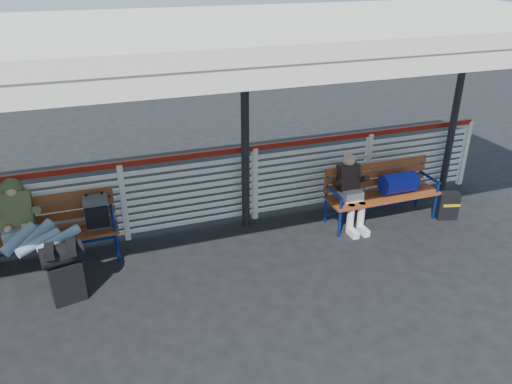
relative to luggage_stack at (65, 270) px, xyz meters
name	(u,v)px	position (x,y,z in m)	size (l,w,h in m)	color
ground	(147,318)	(0.83, -0.66, -0.43)	(60.00, 60.00, 0.00)	black
fence	(123,199)	(0.83, 1.24, 0.23)	(12.08, 0.08, 1.24)	silver
canopy	(108,38)	(0.83, 0.20, 2.61)	(12.60, 3.60, 3.16)	silver
luggage_stack	(65,270)	(0.00, 0.00, 0.00)	(0.52, 0.36, 0.78)	black
bench_left	(62,222)	(-0.01, 0.96, 0.17)	(1.80, 0.56, 0.92)	brown
bench_right	(389,185)	(4.80, 0.52, 0.16)	(1.80, 0.56, 0.92)	brown
traveler_man	(32,231)	(-0.35, 0.63, 0.27)	(0.93, 1.52, 0.77)	#889FB7
companion_person	(351,191)	(4.13, 0.51, 0.17)	(0.32, 0.66, 1.15)	beige
suitcase_side	(447,206)	(5.73, 0.21, -0.20)	(0.36, 0.27, 0.44)	black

